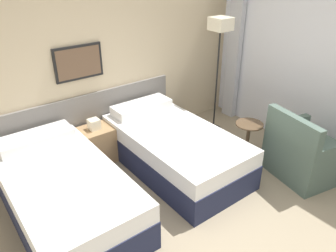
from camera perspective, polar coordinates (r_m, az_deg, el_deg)
The scene contains 8 objects.
ground_plane at distance 3.61m, azimuth 8.78°, elevation -18.08°, with size 16.00×16.00×0.00m, color gray.
wall_headboard at distance 4.57m, azimuth -11.53°, elevation 11.02°, with size 10.00×0.10×2.70m.
bed_near_door at distance 3.78m, azimuth -17.59°, elevation -11.05°, with size 1.07×2.01×0.68m.
bed_near_window at distance 4.36m, azimuth 1.02°, elevation -3.90°, with size 1.07×2.01×0.68m.
nightstand at distance 4.60m, azimuth -12.35°, elevation -3.14°, with size 0.46×0.39×0.64m.
floor_lamp at distance 4.97m, azimuth 9.04°, elevation 15.32°, with size 0.27×0.27×1.79m.
side_table at distance 4.51m, azimuth 13.75°, elevation -1.78°, with size 0.36×0.36×0.60m.
armchair at distance 4.55m, azimuth 22.69°, elevation -4.64°, with size 0.91×0.95×0.90m.
Camera 1 is at (-1.93, -1.65, 2.57)m, focal length 35.00 mm.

